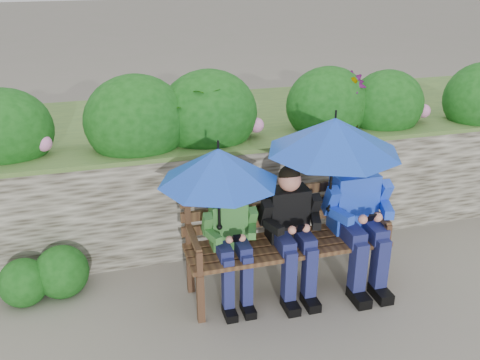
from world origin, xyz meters
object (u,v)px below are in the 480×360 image
object	(u,v)px
boy_middle	(291,226)
umbrella_right	(334,135)
boy_right	(358,207)
umbrella_left	(218,166)
park_bench	(285,234)
boy_left	(231,237)

from	to	relation	value
boy_middle	umbrella_right	xyz separation A→B (m)	(0.32, 0.00, 0.73)
boy_middle	boy_right	size ratio (longest dim) A/B	0.92
boy_right	umbrella_left	size ratio (longest dim) A/B	1.30
park_bench	boy_left	xyz separation A→B (m)	(-0.47, -0.07, 0.08)
boy_middle	umbrella_left	xyz separation A→B (m)	(-0.60, -0.02, 0.59)
boy_middle	umbrella_right	bearing A→B (deg)	0.59
boy_middle	boy_right	distance (m)	0.59
boy_middle	umbrella_left	distance (m)	0.84
boy_right	umbrella_right	xyz separation A→B (m)	(-0.27, -0.00, 0.65)
park_bench	boy_left	size ratio (longest dim) A/B	1.65
boy_middle	boy_right	bearing A→B (deg)	0.39
boy_right	umbrella_right	distance (m)	0.70
park_bench	umbrella_right	bearing A→B (deg)	-11.75
umbrella_left	boy_middle	bearing A→B (deg)	1.62
boy_left	boy_right	size ratio (longest dim) A/B	0.85
boy_left	boy_middle	world-z (taller)	boy_middle
boy_right	umbrella_left	xyz separation A→B (m)	(-1.18, -0.02, 0.50)
umbrella_left	umbrella_right	bearing A→B (deg)	1.26
umbrella_right	boy_left	bearing A→B (deg)	179.63
park_bench	boy_right	distance (m)	0.64
boy_middle	umbrella_left	world-z (taller)	umbrella_left
boy_left	boy_middle	xyz separation A→B (m)	(0.50, -0.01, 0.04)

